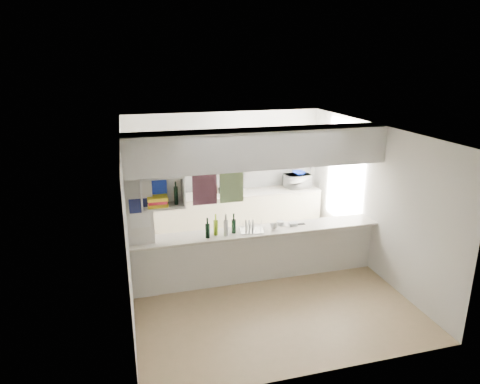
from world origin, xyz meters
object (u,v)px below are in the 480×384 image
object	(u,v)px
microwave	(298,181)
wine_bottles	(221,228)
dish_rack	(252,227)
bowl	(299,173)

from	to	relation	value
microwave	wine_bottles	size ratio (longest dim) A/B	1.03
microwave	dish_rack	bearing A→B (deg)	44.63
bowl	wine_bottles	distance (m)	3.13
dish_rack	wine_bottles	world-z (taller)	wine_bottles
bowl	wine_bottles	world-z (taller)	wine_bottles
microwave	wine_bottles	bearing A→B (deg)	37.46
dish_rack	wine_bottles	bearing A→B (deg)	-167.38
microwave	bowl	size ratio (longest dim) A/B	1.96
dish_rack	bowl	bearing A→B (deg)	59.68
wine_bottles	dish_rack	bearing A→B (deg)	4.19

